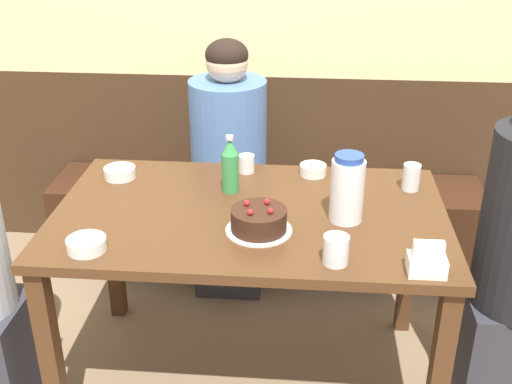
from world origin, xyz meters
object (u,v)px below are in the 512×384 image
bowl_side_dish (120,172)px  glass_shot_small (336,250)px  soju_bottle (230,165)px  glass_water_tall (411,177)px  bowl_rice_small (313,170)px  glass_tumbler_short (247,164)px  water_pitcher (347,189)px  person_teal_shirt (229,175)px  bench_seat (266,225)px  birthday_cake (259,221)px  bowl_soup_white (87,244)px  napkin_holder (427,262)px

bowl_side_dish → glass_shot_small: bearing=-34.1°
soju_bottle → glass_water_tall: soju_bottle is taller
bowl_rice_small → glass_tumbler_short: glass_tumbler_short is taller
water_pitcher → bowl_side_dish: size_ratio=1.96×
person_teal_shirt → bench_seat: bearing=135.5°
glass_shot_small → glass_tumbler_short: bearing=117.2°
bench_seat → glass_tumbler_short: glass_tumbler_short is taller
bowl_rice_small → water_pitcher: bearing=-72.8°
birthday_cake → bowl_soup_white: size_ratio=1.78×
bowl_side_dish → glass_tumbler_short: glass_tumbler_short is taller
bench_seat → birthday_cake: birthday_cake is taller
bench_seat → bowl_rice_small: bearing=-66.9°
water_pitcher → soju_bottle: (-0.41, 0.19, -0.01)m
glass_tumbler_short → soju_bottle: bearing=-103.7°
soju_bottle → water_pitcher: bearing=-24.5°
water_pitcher → soju_bottle: water_pitcher is taller
bowl_rice_small → glass_shot_small: glass_shot_small is taller
birthday_cake → napkin_holder: size_ratio=1.99×
water_pitcher → glass_water_tall: bearing=45.9°
soju_bottle → bowl_side_dish: 0.45m
glass_shot_small → glass_water_tall: bearing=61.5°
bench_seat → glass_tumbler_short: size_ratio=29.51×
water_pitcher → glass_tumbler_short: bearing=135.6°
bench_seat → bowl_side_dish: bowl_side_dish is taller
bench_seat → soju_bottle: size_ratio=9.56×
soju_bottle → bench_seat: bearing=82.7°
napkin_holder → bowl_side_dish: (-1.07, 0.58, -0.02)m
napkin_holder → birthday_cake: bearing=157.6°
bench_seat → bowl_rice_small: (0.22, -0.50, 0.53)m
water_pitcher → glass_water_tall: 0.36m
soju_bottle → bowl_rice_small: (0.30, 0.17, -0.08)m
water_pitcher → bowl_soup_white: bearing=-161.6°
bowl_rice_small → glass_water_tall: 0.38m
bowl_soup_white → bench_seat: bearing=67.1°
birthday_cake → water_pitcher: bearing=20.1°
napkin_holder → bowl_soup_white: (-1.03, 0.04, -0.02)m
glass_water_tall → person_teal_shirt: person_teal_shirt is taller
water_pitcher → bowl_rice_small: 0.39m
bowl_soup_white → bowl_side_dish: (-0.05, 0.54, 0.00)m
glass_water_tall → glass_tumbler_short: (-0.62, 0.11, -0.01)m
glass_water_tall → bench_seat: bearing=133.5°
bench_seat → napkin_holder: napkin_holder is taller
water_pitcher → bowl_rice_small: bearing=107.2°
birthday_cake → glass_tumbler_short: bearing=100.4°
bowl_soup_white → glass_tumbler_short: glass_tumbler_short is taller
glass_water_tall → glass_shot_small: (-0.29, -0.54, -0.00)m
bench_seat → soju_bottle: bearing=-97.3°
soju_bottle → birthday_cake: bearing=-66.3°
birthday_cake → glass_shot_small: 0.30m
napkin_holder → glass_water_tall: napkin_holder is taller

